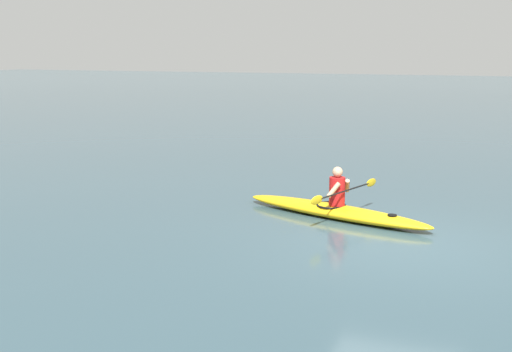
% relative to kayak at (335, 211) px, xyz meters
% --- Properties ---
extents(ground_plane, '(160.00, 160.00, 0.00)m').
position_rel_kayak_xyz_m(ground_plane, '(-1.52, 1.38, -0.13)').
color(ground_plane, '#334C56').
extents(kayak, '(4.28, 1.87, 0.26)m').
position_rel_kayak_xyz_m(kayak, '(0.00, 0.00, 0.00)').
color(kayak, '#EAB214').
rests_on(kayak, ground).
extents(kayaker, '(0.75, 2.40, 0.79)m').
position_rel_kayak_xyz_m(kayaker, '(-0.07, 0.02, 0.47)').
color(kayaker, red).
rests_on(kayaker, kayak).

